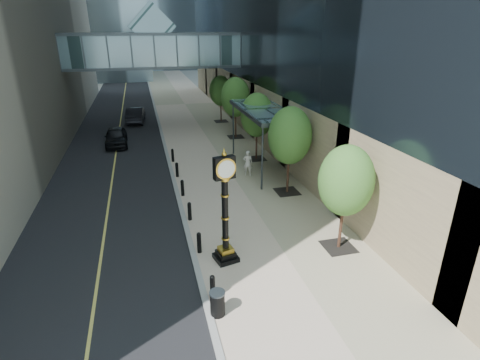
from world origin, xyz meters
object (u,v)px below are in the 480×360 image
at_px(car_near, 116,137).
at_px(trash_bin, 217,304).
at_px(street_clock, 225,216).
at_px(pedestrian, 248,163).
at_px(car_far, 136,115).

bearing_deg(car_near, trash_bin, -80.48).
distance_m(street_clock, car_near, 20.15).
relative_size(trash_bin, pedestrian, 0.50).
bearing_deg(pedestrian, street_clock, 88.08).
bearing_deg(pedestrian, trash_bin, 88.99).
distance_m(street_clock, trash_bin, 3.78).
bearing_deg(car_far, trash_bin, 99.94).
bearing_deg(trash_bin, pedestrian, 69.66).
bearing_deg(car_near, car_far, 77.67).
xyz_separation_m(street_clock, trash_bin, (-1.02, -3.22, -1.70)).
distance_m(trash_bin, pedestrian, 13.55).
relative_size(trash_bin, car_far, 0.18).
bearing_deg(street_clock, car_far, 84.97).
xyz_separation_m(trash_bin, car_near, (-4.29, 22.61, 0.27)).
relative_size(street_clock, car_near, 1.11).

